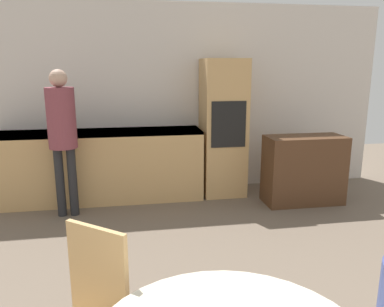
# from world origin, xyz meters

# --- Properties ---
(wall_back) EXTENTS (6.22, 0.05, 2.60)m
(wall_back) POSITION_xyz_m (0.00, 5.57, 1.30)
(wall_back) COLOR silver
(wall_back) RESTS_ON ground_plane
(kitchen_counter) EXTENTS (2.66, 0.60, 0.93)m
(kitchen_counter) POSITION_xyz_m (-0.93, 5.23, 0.48)
(kitchen_counter) COLOR tan
(kitchen_counter) RESTS_ON ground_plane
(oven_unit) EXTENTS (0.57, 0.59, 1.85)m
(oven_unit) POSITION_xyz_m (0.73, 5.24, 0.93)
(oven_unit) COLOR tan
(oven_unit) RESTS_ON ground_plane
(sideboard) EXTENTS (1.01, 0.45, 0.88)m
(sideboard) POSITION_xyz_m (1.67, 4.68, 0.44)
(sideboard) COLOR #51331E
(sideboard) RESTS_ON ground_plane
(person_standing) EXTENTS (0.32, 0.32, 1.72)m
(person_standing) POSITION_xyz_m (-1.30, 4.73, 1.07)
(person_standing) COLOR #262628
(person_standing) RESTS_ON ground_plane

